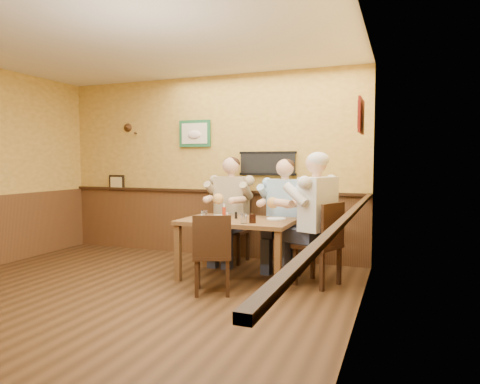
{
  "coord_description": "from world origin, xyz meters",
  "views": [
    {
      "loc": [
        2.88,
        -3.61,
        1.47
      ],
      "look_at": [
        1.0,
        1.32,
        1.1
      ],
      "focal_mm": 32.0,
      "sensor_mm": 36.0,
      "label": 1
    }
  ],
  "objects_px": {
    "chair_right_end": "(318,244)",
    "salt_shaker": "(227,216)",
    "diner_white_elder": "(318,226)",
    "cola_tumbler": "(253,218)",
    "diner_tan_shirt": "(232,215)",
    "pepper_shaker": "(236,215)",
    "chair_back_right": "(285,234)",
    "diner_blue_polo": "(285,220)",
    "chair_near_side": "(212,253)",
    "chair_back_left": "(232,229)",
    "hot_sauce_bottle": "(224,213)",
    "water_glass_mid": "(244,219)",
    "water_glass_left": "(204,215)",
    "dining_table": "(238,227)"
  },
  "relations": [
    {
      "from": "diner_white_elder",
      "to": "cola_tumbler",
      "type": "xyz_separation_m",
      "value": [
        -0.72,
        -0.3,
        0.09
      ]
    },
    {
      "from": "dining_table",
      "to": "chair_back_left",
      "type": "relative_size",
      "value": 1.44
    },
    {
      "from": "diner_tan_shirt",
      "to": "salt_shaker",
      "type": "relative_size",
      "value": 15.27
    },
    {
      "from": "diner_blue_polo",
      "to": "cola_tumbler",
      "type": "height_order",
      "value": "diner_blue_polo"
    },
    {
      "from": "diner_white_elder",
      "to": "hot_sauce_bottle",
      "type": "relative_size",
      "value": 7.9
    },
    {
      "from": "diner_white_elder",
      "to": "cola_tumbler",
      "type": "bearing_deg",
      "value": -44.7
    },
    {
      "from": "dining_table",
      "to": "water_glass_mid",
      "type": "height_order",
      "value": "water_glass_mid"
    },
    {
      "from": "hot_sauce_bottle",
      "to": "diner_white_elder",
      "type": "bearing_deg",
      "value": 8.2
    },
    {
      "from": "diner_tan_shirt",
      "to": "diner_white_elder",
      "type": "height_order",
      "value": "diner_white_elder"
    },
    {
      "from": "salt_shaker",
      "to": "diner_white_elder",
      "type": "bearing_deg",
      "value": 5.43
    },
    {
      "from": "water_glass_left",
      "to": "cola_tumbler",
      "type": "xyz_separation_m",
      "value": [
        0.65,
        -0.03,
        -0.0
      ]
    },
    {
      "from": "chair_back_right",
      "to": "salt_shaker",
      "type": "height_order",
      "value": "chair_back_right"
    },
    {
      "from": "dining_table",
      "to": "diner_blue_polo",
      "type": "xyz_separation_m",
      "value": [
        0.43,
        0.69,
        0.02
      ]
    },
    {
      "from": "chair_back_right",
      "to": "water_glass_mid",
      "type": "height_order",
      "value": "chair_back_right"
    },
    {
      "from": "diner_tan_shirt",
      "to": "pepper_shaker",
      "type": "distance_m",
      "value": 0.82
    },
    {
      "from": "diner_blue_polo",
      "to": "water_glass_left",
      "type": "xyz_separation_m",
      "value": [
        -0.8,
        -0.9,
        0.13
      ]
    },
    {
      "from": "chair_back_left",
      "to": "water_glass_left",
      "type": "height_order",
      "value": "chair_back_left"
    },
    {
      "from": "water_glass_left",
      "to": "diner_white_elder",
      "type": "bearing_deg",
      "value": 11.07
    },
    {
      "from": "diner_blue_polo",
      "to": "cola_tumbler",
      "type": "bearing_deg",
      "value": -93.59
    },
    {
      "from": "chair_right_end",
      "to": "water_glass_mid",
      "type": "xyz_separation_m",
      "value": [
        -0.8,
        -0.37,
        0.31
      ]
    },
    {
      "from": "dining_table",
      "to": "chair_back_left",
      "type": "height_order",
      "value": "chair_back_left"
    },
    {
      "from": "chair_near_side",
      "to": "pepper_shaker",
      "type": "distance_m",
      "value": 0.81
    },
    {
      "from": "chair_near_side",
      "to": "hot_sauce_bottle",
      "type": "distance_m",
      "value": 0.7
    },
    {
      "from": "diner_blue_polo",
      "to": "water_glass_left",
      "type": "height_order",
      "value": "diner_blue_polo"
    },
    {
      "from": "dining_table",
      "to": "diner_white_elder",
      "type": "distance_m",
      "value": 1.0
    },
    {
      "from": "chair_back_left",
      "to": "hot_sauce_bottle",
      "type": "distance_m",
      "value": 1.0
    },
    {
      "from": "diner_tan_shirt",
      "to": "salt_shaker",
      "type": "xyz_separation_m",
      "value": [
        0.27,
        -0.84,
        0.1
      ]
    },
    {
      "from": "chair_near_side",
      "to": "water_glass_mid",
      "type": "distance_m",
      "value": 0.56
    },
    {
      "from": "chair_near_side",
      "to": "water_glass_left",
      "type": "bearing_deg",
      "value": -77.87
    },
    {
      "from": "water_glass_left",
      "to": "pepper_shaker",
      "type": "bearing_deg",
      "value": 39.95
    },
    {
      "from": "diner_white_elder",
      "to": "water_glass_left",
      "type": "height_order",
      "value": "diner_white_elder"
    },
    {
      "from": "diner_white_elder",
      "to": "salt_shaker",
      "type": "relative_size",
      "value": 15.71
    },
    {
      "from": "cola_tumbler",
      "to": "hot_sauce_bottle",
      "type": "bearing_deg",
      "value": 162.09
    },
    {
      "from": "chair_back_left",
      "to": "chair_near_side",
      "type": "relative_size",
      "value": 1.08
    },
    {
      "from": "cola_tumbler",
      "to": "salt_shaker",
      "type": "xyz_separation_m",
      "value": [
        -0.41,
        0.19,
        -0.01
      ]
    },
    {
      "from": "chair_near_side",
      "to": "diner_white_elder",
      "type": "relative_size",
      "value": 0.63
    },
    {
      "from": "chair_near_side",
      "to": "diner_blue_polo",
      "type": "distance_m",
      "value": 1.46
    },
    {
      "from": "chair_near_side",
      "to": "pepper_shaker",
      "type": "bearing_deg",
      "value": -112.54
    },
    {
      "from": "hot_sauce_bottle",
      "to": "salt_shaker",
      "type": "distance_m",
      "value": 0.07
    },
    {
      "from": "chair_near_side",
      "to": "water_glass_mid",
      "type": "bearing_deg",
      "value": -146.32
    },
    {
      "from": "chair_near_side",
      "to": "diner_tan_shirt",
      "type": "height_order",
      "value": "diner_tan_shirt"
    },
    {
      "from": "chair_back_right",
      "to": "diner_blue_polo",
      "type": "height_order",
      "value": "diner_blue_polo"
    },
    {
      "from": "diner_white_elder",
      "to": "cola_tumbler",
      "type": "relative_size",
      "value": 13.21
    },
    {
      "from": "diner_tan_shirt",
      "to": "diner_white_elder",
      "type": "relative_size",
      "value": 0.97
    },
    {
      "from": "chair_right_end",
      "to": "salt_shaker",
      "type": "bearing_deg",
      "value": -62.11
    },
    {
      "from": "dining_table",
      "to": "chair_back_left",
      "type": "xyz_separation_m",
      "value": [
        -0.4,
        0.79,
        -0.17
      ]
    },
    {
      "from": "hot_sauce_bottle",
      "to": "chair_back_left",
      "type": "bearing_deg",
      "value": 106.14
    },
    {
      "from": "chair_back_left",
      "to": "cola_tumbler",
      "type": "height_order",
      "value": "chair_back_left"
    },
    {
      "from": "salt_shaker",
      "to": "pepper_shaker",
      "type": "bearing_deg",
      "value": 52.33
    },
    {
      "from": "chair_near_side",
      "to": "diner_blue_polo",
      "type": "height_order",
      "value": "diner_blue_polo"
    }
  ]
}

